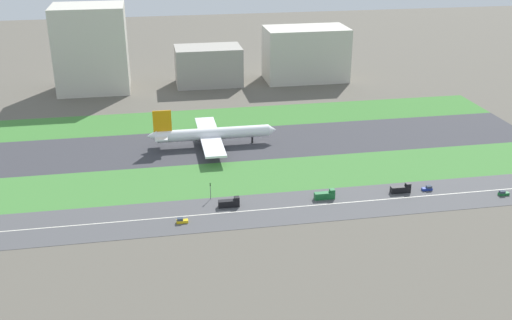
{
  "coord_description": "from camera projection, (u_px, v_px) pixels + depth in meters",
  "views": [
    {
      "loc": [
        -53.99,
        -280.08,
        110.29
      ],
      "look_at": [
        -9.95,
        -36.5,
        6.0
      ],
      "focal_mm": 42.08,
      "sensor_mm": 36.0,
      "label": 1
    }
  ],
  "objects": [
    {
      "name": "ground_plane",
      "position": [
        262.0,
        142.0,
        305.67
      ],
      "size": [
        800.0,
        800.0,
        0.0
      ],
      "primitive_type": "plane",
      "color": "#5B564C"
    },
    {
      "name": "runway",
      "position": [
        262.0,
        142.0,
        305.65
      ],
      "size": [
        280.0,
        46.0,
        0.1
      ],
      "primitive_type": "cube",
      "color": "#38383D",
      "rests_on": "ground_plane"
    },
    {
      "name": "grass_median_north",
      "position": [
        249.0,
        117.0,
        342.83
      ],
      "size": [
        280.0,
        36.0,
        0.1
      ],
      "primitive_type": "cube",
      "color": "#3D7A33",
      "rests_on": "ground_plane"
    },
    {
      "name": "grass_median_south",
      "position": [
        280.0,
        175.0,
        268.47
      ],
      "size": [
        280.0,
        36.0,
        0.1
      ],
      "primitive_type": "cube",
      "color": "#427F38",
      "rests_on": "ground_plane"
    },
    {
      "name": "highway",
      "position": [
        297.0,
        207.0,
        239.45
      ],
      "size": [
        280.0,
        28.0,
        0.1
      ],
      "primitive_type": "cube",
      "color": "#4C4C4F",
      "rests_on": "ground_plane"
    },
    {
      "name": "highway_centerline",
      "position": [
        297.0,
        207.0,
        239.43
      ],
      "size": [
        266.0,
        0.5,
        0.01
      ],
      "primitive_type": "cube",
      "color": "silver",
      "rests_on": "highway"
    },
    {
      "name": "airliner",
      "position": [
        210.0,
        134.0,
        298.89
      ],
      "size": [
        65.0,
        56.0,
        19.7
      ],
      "color": "white",
      "rests_on": "runway"
    },
    {
      "name": "car_2",
      "position": [
        428.0,
        188.0,
        253.17
      ],
      "size": [
        4.4,
        1.8,
        2.0
      ],
      "color": "navy",
      "rests_on": "highway"
    },
    {
      "name": "car_0",
      "position": [
        503.0,
        193.0,
        248.85
      ],
      "size": [
        4.4,
        1.8,
        2.0
      ],
      "rotation": [
        0.0,
        0.0,
        3.14
      ],
      "color": "#19662D",
      "rests_on": "highway"
    },
    {
      "name": "truck_0",
      "position": [
        401.0,
        189.0,
        250.92
      ],
      "size": [
        8.4,
        2.5,
        4.0
      ],
      "color": "black",
      "rests_on": "highway"
    },
    {
      "name": "truck_1",
      "position": [
        325.0,
        195.0,
        245.51
      ],
      "size": [
        8.4,
        2.5,
        4.0
      ],
      "color": "#19662D",
      "rests_on": "highway"
    },
    {
      "name": "car_1",
      "position": [
        182.0,
        221.0,
        227.01
      ],
      "size": [
        4.4,
        1.8,
        2.0
      ],
      "rotation": [
        0.0,
        0.0,
        3.14
      ],
      "color": "yellow",
      "rests_on": "highway"
    },
    {
      "name": "truck_2",
      "position": [
        230.0,
        203.0,
        239.03
      ],
      "size": [
        8.4,
        2.5,
        4.0
      ],
      "color": "black",
      "rests_on": "highway"
    },
    {
      "name": "traffic_light",
      "position": [
        210.0,
        190.0,
        244.15
      ],
      "size": [
        0.36,
        0.5,
        7.2
      ],
      "color": "#4C4C51",
      "rests_on": "highway"
    },
    {
      "name": "terminal_building",
      "position": [
        91.0,
        48.0,
        383.72
      ],
      "size": [
        44.93,
        36.09,
        54.42
      ],
      "primitive_type": "cube",
      "color": "beige",
      "rests_on": "ground_plane"
    },
    {
      "name": "hangar_building",
      "position": [
        208.0,
        66.0,
        401.62
      ],
      "size": [
        43.68,
        26.72,
        25.4
      ],
      "primitive_type": "cube",
      "color": "#9E998E",
      "rests_on": "ground_plane"
    },
    {
      "name": "office_tower",
      "position": [
        306.0,
        54.0,
        410.58
      ],
      "size": [
        55.7,
        30.65,
        35.95
      ],
      "primitive_type": "cube",
      "color": "beige",
      "rests_on": "ground_plane"
    },
    {
      "name": "fuel_tank_west",
      "position": [
        200.0,
        57.0,
        443.9
      ],
      "size": [
        16.52,
        16.52,
        16.19
      ],
      "primitive_type": "cylinder",
      "color": "silver",
      "rests_on": "ground_plane"
    }
  ]
}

